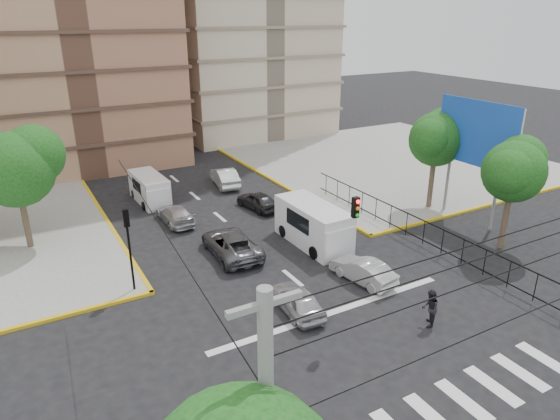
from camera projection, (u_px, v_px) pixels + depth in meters
ground at (348, 325)px, 22.92m from camera, size 160.00×160.00×0.00m
sidewalk_ne at (390, 160)px, 48.24m from camera, size 26.00×26.00×0.15m
crosswalk_stripes at (448, 408)px, 18.06m from camera, size 12.00×2.40×0.01m
stop_line at (333, 312)px, 23.89m from camera, size 13.00×0.40×0.01m
park_fence at (422, 246)px, 30.69m from camera, size 0.10×22.50×1.66m
billboard at (477, 135)px, 32.19m from camera, size 0.36×6.20×8.10m
tree_park_a at (515, 169)px, 28.70m from camera, size 4.41×3.60×6.83m
tree_park_c at (437, 137)px, 34.71m from camera, size 4.65×3.80×7.25m
tree_tudor at (16, 166)px, 28.51m from camera, size 5.39×4.40×7.43m
traffic_light_nw at (128, 236)px, 24.52m from camera, size 0.28×0.22×4.40m
traffic_light_hanging at (388, 222)px, 19.10m from camera, size 18.00×9.12×0.92m
van_right_lane at (316, 227)px, 30.31m from camera, size 2.37×5.72×2.56m
van_left_lane at (150, 190)px, 37.31m from camera, size 2.00×4.74×2.11m
car_silver_front_left at (297, 300)px, 23.73m from camera, size 1.78×3.86×1.28m
car_white_front_right at (363, 271)px, 26.43m from camera, size 1.97×4.02×1.27m
car_grey_mid_left at (231, 244)px, 29.31m from camera, size 2.62×5.28×1.44m
car_silver_rear_left at (175, 214)px, 33.87m from camera, size 1.79×4.25×1.22m
car_darkgrey_mid_right at (258, 201)px, 36.23m from camera, size 2.10×4.02×1.31m
car_white_rear_right at (225, 177)px, 41.19m from camera, size 2.22×4.66×1.47m
pedestrian_crosswalk at (430, 309)px, 22.53m from camera, size 1.11×1.11×1.81m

